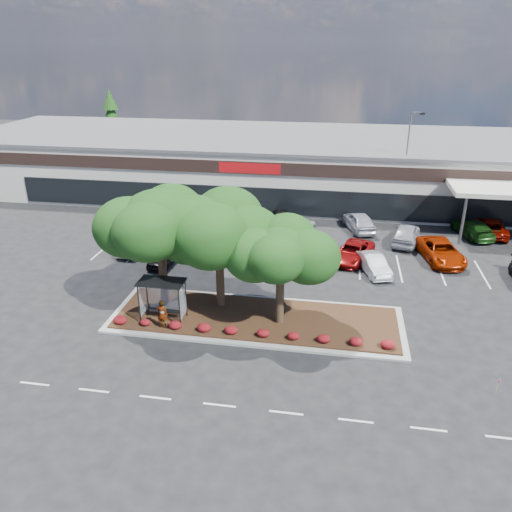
% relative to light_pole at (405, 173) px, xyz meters
% --- Properties ---
extents(ground, '(160.00, 160.00, 0.00)m').
position_rel_light_pole_xyz_m(ground, '(-8.63, -25.47, -4.53)').
color(ground, black).
rests_on(ground, ground).
extents(retail_store, '(80.40, 25.20, 6.25)m').
position_rel_light_pole_xyz_m(retail_store, '(-8.57, 8.43, -1.38)').
color(retail_store, silver).
rests_on(retail_store, ground).
extents(landscape_island, '(18.00, 6.00, 0.26)m').
position_rel_light_pole_xyz_m(landscape_island, '(-10.63, -21.47, -4.41)').
color(landscape_island, '#9F9F9A').
rests_on(landscape_island, ground).
extents(lane_markings, '(33.12, 20.06, 0.01)m').
position_rel_light_pole_xyz_m(lane_markings, '(-8.77, -15.05, -4.53)').
color(lane_markings, silver).
rests_on(lane_markings, ground).
extents(shrub_row, '(17.00, 0.80, 0.50)m').
position_rel_light_pole_xyz_m(shrub_row, '(-10.63, -23.57, -4.02)').
color(shrub_row, maroon).
rests_on(shrub_row, landscape_island).
extents(bus_shelter, '(2.75, 1.55, 2.59)m').
position_rel_light_pole_xyz_m(bus_shelter, '(-16.13, -22.52, -2.23)').
color(bus_shelter, black).
rests_on(bus_shelter, landscape_island).
extents(island_tree_west, '(7.20, 7.20, 7.89)m').
position_rel_light_pole_xyz_m(island_tree_west, '(-16.63, -20.97, -0.33)').
color(island_tree_west, '#113810').
rests_on(island_tree_west, landscape_island).
extents(island_tree_mid, '(6.60, 6.60, 7.32)m').
position_rel_light_pole_xyz_m(island_tree_mid, '(-13.13, -20.27, -0.61)').
color(island_tree_mid, '#113810').
rests_on(island_tree_mid, landscape_island).
extents(island_tree_east, '(5.80, 5.80, 6.50)m').
position_rel_light_pole_xyz_m(island_tree_east, '(-9.13, -21.77, -1.02)').
color(island_tree_east, '#113810').
rests_on(island_tree_east, landscape_island).
extents(conifer_north_west, '(4.40, 4.40, 10.00)m').
position_rel_light_pole_xyz_m(conifer_north_west, '(-38.63, 20.53, 0.47)').
color(conifer_north_west, '#113810').
rests_on(conifer_north_west, ground).
extents(person_waiting, '(0.66, 0.44, 1.80)m').
position_rel_light_pole_xyz_m(person_waiting, '(-15.88, -23.58, -3.38)').
color(person_waiting, '#594C47').
rests_on(person_waiting, landscape_island).
extents(light_pole, '(1.43, 0.54, 10.21)m').
position_rel_light_pole_xyz_m(light_pole, '(0.00, 0.00, 0.00)').
color(light_pole, '#9F9F9A').
rests_on(light_pole, ground).
extents(survey_stake, '(0.08, 0.14, 0.94)m').
position_rel_light_pole_xyz_m(survey_stake, '(2.17, -26.47, -3.93)').
color(survey_stake, tan).
rests_on(survey_stake, ground).
extents(car_0, '(1.70, 4.52, 1.47)m').
position_rel_light_pole_xyz_m(car_0, '(-22.38, -12.12, -3.80)').
color(car_0, '#5A5B61').
rests_on(car_0, ground).
extents(car_1, '(1.88, 4.07, 1.35)m').
position_rel_light_pole_xyz_m(car_1, '(-19.10, -14.14, -3.86)').
color(car_1, black).
rests_on(car_1, ground).
extents(car_2, '(3.11, 4.96, 1.57)m').
position_rel_light_pole_xyz_m(car_2, '(-12.37, -10.06, -3.75)').
color(car_2, '#9C9FA8').
rests_on(car_2, ground).
extents(car_3, '(2.54, 4.46, 1.39)m').
position_rel_light_pole_xyz_m(car_3, '(-9.84, -11.89, -3.84)').
color(car_3, '#833A0C').
rests_on(car_3, ground).
extents(car_4, '(3.87, 5.50, 1.39)m').
position_rel_light_pole_xyz_m(car_4, '(-4.66, -11.02, -3.84)').
color(car_4, maroon).
rests_on(car_4, ground).
extents(car_5, '(2.68, 4.41, 1.37)m').
position_rel_light_pole_xyz_m(car_5, '(-3.16, -13.12, -3.85)').
color(car_5, silver).
rests_on(car_5, ground).
extents(car_6, '(3.62, 6.01, 1.56)m').
position_rel_light_pole_xyz_m(car_6, '(2.16, -9.91, -3.75)').
color(car_6, '#992202').
rests_on(car_6, ground).
extents(car_9, '(3.39, 5.18, 1.61)m').
position_rel_light_pole_xyz_m(car_9, '(-23.32, -7.09, -3.73)').
color(car_9, '#194512').
rests_on(car_9, ground).
extents(car_10, '(3.10, 5.55, 1.52)m').
position_rel_light_pole_xyz_m(car_10, '(-18.49, -4.33, -3.77)').
color(car_10, '#9FA1AA').
rests_on(car_10, ground).
extents(car_11, '(2.03, 4.05, 1.33)m').
position_rel_light_pole_xyz_m(car_11, '(-11.35, -3.04, -3.87)').
color(car_11, black).
rests_on(car_11, ground).
extents(car_12, '(3.87, 6.08, 1.56)m').
position_rel_light_pole_xyz_m(car_12, '(-9.65, -6.60, -3.75)').
color(car_12, '#A7ACB3').
rests_on(car_12, ground).
extents(car_13, '(3.41, 5.34, 1.69)m').
position_rel_light_pole_xyz_m(car_13, '(-4.09, -3.96, -3.69)').
color(car_13, '#9FA2AB').
rests_on(car_13, ground).
extents(car_14, '(3.09, 5.35, 1.71)m').
position_rel_light_pole_xyz_m(car_14, '(-0.17, -6.55, -3.68)').
color(car_14, '#9EA2A9').
rests_on(car_14, ground).
extents(car_15, '(3.42, 5.51, 1.49)m').
position_rel_light_pole_xyz_m(car_15, '(5.83, -3.82, -3.79)').
color(car_15, '#194714').
rests_on(car_15, ground).
extents(car_16, '(3.04, 5.64, 1.50)m').
position_rel_light_pole_xyz_m(car_16, '(7.46, -3.11, -3.78)').
color(car_16, '#770B02').
rests_on(car_16, ground).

